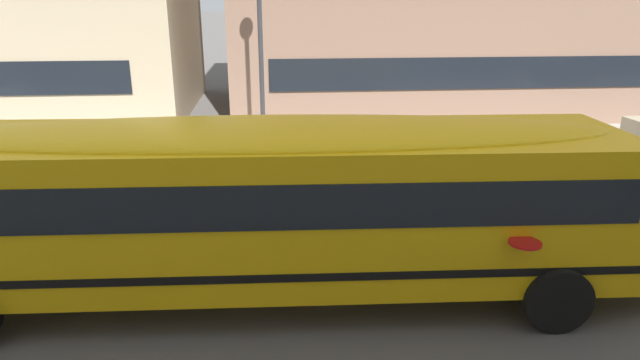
% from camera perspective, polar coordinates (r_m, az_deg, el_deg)
% --- Properties ---
extents(ground_plane, '(400.00, 400.00, 0.00)m').
position_cam_1_polar(ground_plane, '(10.42, 9.18, -6.81)').
color(ground_plane, '#54514F').
extents(sidewalk_far, '(120.00, 3.00, 0.01)m').
position_cam_1_polar(sidewalk_far, '(17.95, 2.95, 4.22)').
color(sidewalk_far, gray).
rests_on(sidewalk_far, ground_plane).
extents(lane_centreline, '(110.00, 0.16, 0.01)m').
position_cam_1_polar(lane_centreline, '(10.42, 9.18, -6.79)').
color(lane_centreline, silver).
rests_on(lane_centreline, ground_plane).
extents(school_bus, '(12.31, 3.20, 2.73)m').
position_cam_1_polar(school_bus, '(8.10, -3.80, -1.64)').
color(school_bus, yellow).
rests_on(school_bus, ground_plane).
extents(street_lamp, '(0.44, 0.44, 6.80)m').
position_cam_1_polar(street_lamp, '(16.53, -6.36, 18.01)').
color(street_lamp, '#38383D').
rests_on(street_lamp, ground_plane).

